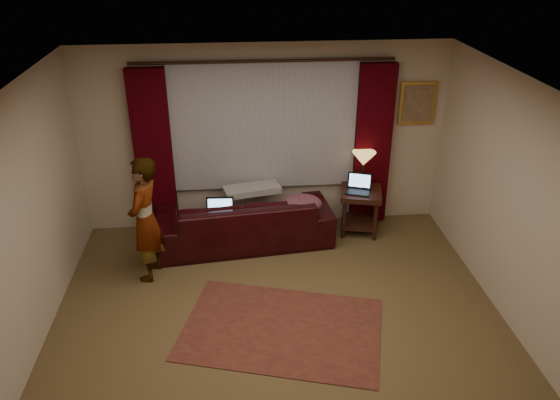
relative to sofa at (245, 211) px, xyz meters
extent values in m
cube|color=brown|center=(0.31, -1.94, -0.48)|extent=(5.00, 5.00, 0.01)
cube|color=silver|center=(0.31, -1.94, 2.13)|extent=(5.00, 5.00, 0.02)
cube|color=#BFAC93|center=(0.31, 0.56, 0.83)|extent=(5.00, 0.02, 2.60)
cube|color=#BFAC93|center=(-2.19, -1.94, 0.83)|extent=(0.02, 5.00, 2.60)
cube|color=#BFAC93|center=(2.81, -1.94, 0.83)|extent=(0.02, 5.00, 2.60)
cube|color=#9898A0|center=(0.31, 0.50, 1.03)|extent=(2.50, 0.05, 1.80)
cube|color=#320106|center=(-1.19, 0.45, 0.71)|extent=(0.50, 0.14, 2.30)
cube|color=#320106|center=(1.81, 0.45, 0.71)|extent=(0.50, 0.14, 2.30)
cylinder|color=#311C12|center=(0.31, 0.45, 1.91)|extent=(0.04, 0.04, 3.40)
cube|color=#B28336|center=(2.41, 0.53, 1.28)|extent=(0.50, 0.04, 0.60)
imported|color=black|center=(0.00, 0.00, 0.00)|extent=(2.43, 1.26, 0.94)
cube|color=#979590|center=(0.11, 0.22, 0.47)|extent=(0.81, 0.47, 0.09)
ellipsoid|color=brown|center=(0.76, -0.09, 0.12)|extent=(0.56, 0.44, 0.23)
cube|color=brown|center=(0.33, -1.87, -0.47)|extent=(2.42, 1.94, 0.01)
cube|color=black|center=(1.62, 0.14, -0.15)|extent=(0.67, 0.67, 0.64)
imported|color=#979590|center=(-1.20, -0.70, 0.32)|extent=(0.55, 0.55, 1.58)
camera|label=1|loc=(-0.12, -6.51, 3.46)|focal=35.00mm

